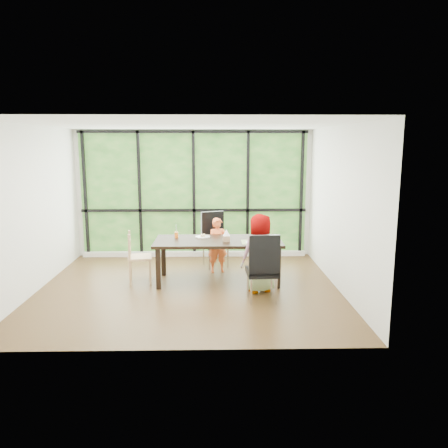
{
  "coord_description": "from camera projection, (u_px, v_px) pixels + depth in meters",
  "views": [
    {
      "loc": [
        0.44,
        -7.02,
        2.38
      ],
      "look_at": [
        0.6,
        0.26,
        1.05
      ],
      "focal_mm": 34.82,
      "sensor_mm": 36.0,
      "label": 1
    }
  ],
  "objects": [
    {
      "name": "straw_pink",
      "position": [
        273.0,
        234.0,
        7.28
      ],
      "size": [
        0.01,
        0.04,
        0.2
      ],
      "primitive_type": "cylinder",
      "rotation": [
        0.14,
        0.0,
        0.0
      ],
      "color": "pink",
      "rests_on": "green_cup"
    },
    {
      "name": "child_older",
      "position": [
        258.0,
        253.0,
        7.06
      ],
      "size": [
        0.73,
        0.6,
        1.29
      ],
      "primitive_type": "imported",
      "rotation": [
        0.0,
        0.0,
        3.49
      ],
      "color": "slate",
      "rests_on": "ground"
    },
    {
      "name": "chair_end_beech",
      "position": [
        140.0,
        257.0,
        7.57
      ],
      "size": [
        0.46,
        0.48,
        0.9
      ],
      "primitive_type": "cube",
      "rotation": [
        0.0,
        0.0,
        1.73
      ],
      "color": "tan",
      "rests_on": "ground"
    },
    {
      "name": "chair_interior_leather",
      "position": [
        262.0,
        267.0,
        6.65
      ],
      "size": [
        0.49,
        0.49,
        1.08
      ],
      "primitive_type": "cube",
      "rotation": [
        0.0,
        0.0,
        3.2
      ],
      "color": "black",
      "rests_on": "ground"
    },
    {
      "name": "window_sill",
      "position": [
        195.0,
        254.0,
        9.43
      ],
      "size": [
        4.8,
        0.12,
        0.1
      ],
      "primitive_type": "cube",
      "color": "silver",
      "rests_on": "ground"
    },
    {
      "name": "orange_cup",
      "position": [
        176.0,
        235.0,
        7.73
      ],
      "size": [
        0.07,
        0.07,
        0.1
      ],
      "primitive_type": "cylinder",
      "color": "orange",
      "rests_on": "dining_table"
    },
    {
      "name": "chair_window_leather",
      "position": [
        216.0,
        240.0,
        8.52
      ],
      "size": [
        0.58,
        0.58,
        1.08
      ],
      "primitive_type": "cube",
      "rotation": [
        0.0,
        0.0,
        0.32
      ],
      "color": "black",
      "rests_on": "ground"
    },
    {
      "name": "crepe_rolls_near",
      "position": [
        252.0,
        241.0,
        7.33
      ],
      "size": [
        0.1,
        0.12,
        0.04
      ],
      "primitive_type": null,
      "color": "tan",
      "rests_on": "plate_near"
    },
    {
      "name": "plate_far",
      "position": [
        203.0,
        237.0,
        7.79
      ],
      "size": [
        0.27,
        0.27,
        0.02
      ],
      "primitive_type": "cylinder",
      "color": "white",
      "rests_on": "dining_table"
    },
    {
      "name": "window_mullions",
      "position": [
        194.0,
        194.0,
        9.24
      ],
      "size": [
        4.8,
        0.06,
        2.65
      ],
      "primitive_type": null,
      "color": "black",
      "rests_on": "back_wall"
    },
    {
      "name": "tissue",
      "position": [
        226.0,
        232.0,
        7.42
      ],
      "size": [
        0.12,
        0.12,
        0.11
      ],
      "primitive_type": "cone",
      "color": "white",
      "rests_on": "tissue_box"
    },
    {
      "name": "back_wall",
      "position": [
        194.0,
        194.0,
        9.3
      ],
      "size": [
        5.0,
        0.0,
        5.0
      ],
      "primitive_type": "plane",
      "rotation": [
        1.57,
        0.0,
        0.0
      ],
      "color": "silver",
      "rests_on": "ground"
    },
    {
      "name": "white_mug",
      "position": [
        276.0,
        237.0,
        7.63
      ],
      "size": [
        0.08,
        0.08,
        0.08
      ],
      "primitive_type": "cylinder",
      "color": "white",
      "rests_on": "dining_table"
    },
    {
      "name": "placemat",
      "position": [
        256.0,
        242.0,
        7.38
      ],
      "size": [
        0.49,
        0.36,
        0.01
      ],
      "primitive_type": "cube",
      "color": "tan",
      "rests_on": "dining_table"
    },
    {
      "name": "dining_table",
      "position": [
        218.0,
        261.0,
        7.63
      ],
      "size": [
        2.23,
        1.03,
        0.75
      ],
      "primitive_type": "cube",
      "rotation": [
        0.0,
        0.0,
        0.03
      ],
      "color": "black",
      "rests_on": "ground"
    },
    {
      "name": "tissue_box",
      "position": [
        226.0,
        238.0,
        7.43
      ],
      "size": [
        0.12,
        0.12,
        0.1
      ],
      "primitive_type": "cube",
      "color": "tan",
      "rests_on": "dining_table"
    },
    {
      "name": "foliage_backdrop",
      "position": [
        194.0,
        194.0,
        9.28
      ],
      "size": [
        4.8,
        0.02,
        2.65
      ],
      "primitive_type": "cube",
      "color": "#1F461B",
      "rests_on": "back_wall"
    },
    {
      "name": "green_cup",
      "position": [
        273.0,
        240.0,
        7.3
      ],
      "size": [
        0.07,
        0.07,
        0.11
      ],
      "primitive_type": "cylinder",
      "color": "#53BF31",
      "rests_on": "dining_table"
    },
    {
      "name": "straw_white",
      "position": [
        176.0,
        230.0,
        7.71
      ],
      "size": [
        0.01,
        0.04,
        0.2
      ],
      "primitive_type": "cylinder",
      "rotation": [
        0.14,
        0.0,
        0.0
      ],
      "color": "white",
      "rests_on": "orange_cup"
    },
    {
      "name": "ground",
      "position": [
        189.0,
        288.0,
        7.33
      ],
      "size": [
        5.0,
        5.0,
        0.0
      ],
      "primitive_type": "plane",
      "color": "black",
      "rests_on": "ground"
    },
    {
      "name": "child_toddler",
      "position": [
        218.0,
        245.0,
        8.18
      ],
      "size": [
        0.42,
        0.32,
        1.04
      ],
      "primitive_type": "imported",
      "rotation": [
        0.0,
        0.0,
        0.2
      ],
      "color": "orange",
      "rests_on": "ground"
    },
    {
      "name": "plate_near",
      "position": [
        252.0,
        242.0,
        7.34
      ],
      "size": [
        0.21,
        0.21,
        0.01
      ],
      "primitive_type": "cylinder",
      "color": "white",
      "rests_on": "dining_table"
    },
    {
      "name": "crepe_rolls_far",
      "position": [
        203.0,
        235.0,
        7.78
      ],
      "size": [
        0.1,
        0.12,
        0.04
      ],
      "primitive_type": null,
      "color": "tan",
      "rests_on": "plate_far"
    }
  ]
}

